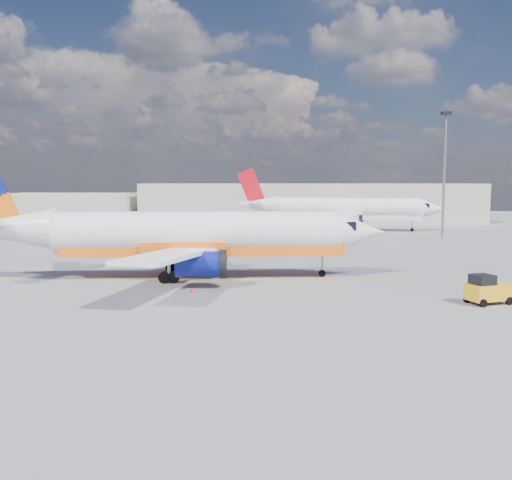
# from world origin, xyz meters

# --- Properties ---
(ground) EXTENTS (240.00, 240.00, 0.00)m
(ground) POSITION_xyz_m (0.00, 0.00, 0.00)
(ground) COLOR slate
(ground) RESTS_ON ground
(taxi_line) EXTENTS (70.00, 0.15, 0.01)m
(taxi_line) POSITION_xyz_m (0.00, 3.00, 0.01)
(taxi_line) COLOR yellow
(taxi_line) RESTS_ON ground
(terminal_main) EXTENTS (70.00, 14.00, 8.00)m
(terminal_main) POSITION_xyz_m (5.00, 75.00, 4.00)
(terminal_main) COLOR beige
(terminal_main) RESTS_ON ground
(terminal_annex) EXTENTS (26.00, 10.00, 6.00)m
(terminal_annex) POSITION_xyz_m (-45.00, 72.00, 3.00)
(terminal_annex) COLOR beige
(terminal_annex) RESTS_ON ground
(main_jet) EXTENTS (37.33, 29.38, 11.32)m
(main_jet) POSITION_xyz_m (-8.29, 3.69, 3.77)
(main_jet) COLOR white
(main_jet) RESTS_ON ground
(second_jet) EXTENTS (36.09, 28.19, 10.91)m
(second_jet) POSITION_xyz_m (9.93, 53.88, 3.64)
(second_jet) COLOR white
(second_jet) RESTS_ON ground
(gse_tug) EXTENTS (3.35, 2.79, 2.10)m
(gse_tug) POSITION_xyz_m (14.92, -5.72, 1.00)
(gse_tug) COLOR black
(gse_tug) RESTS_ON ground
(traffic_cone) EXTENTS (0.35, 0.35, 0.49)m
(traffic_cone) POSITION_xyz_m (-6.34, -3.32, 0.24)
(traffic_cone) COLOR white
(traffic_cone) RESTS_ON ground
(floodlight_mast) EXTENTS (1.36, 1.36, 18.64)m
(floodlight_mast) POSITION_xyz_m (23.71, 40.31, 11.17)
(floodlight_mast) COLOR #97979E
(floodlight_mast) RESTS_ON ground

